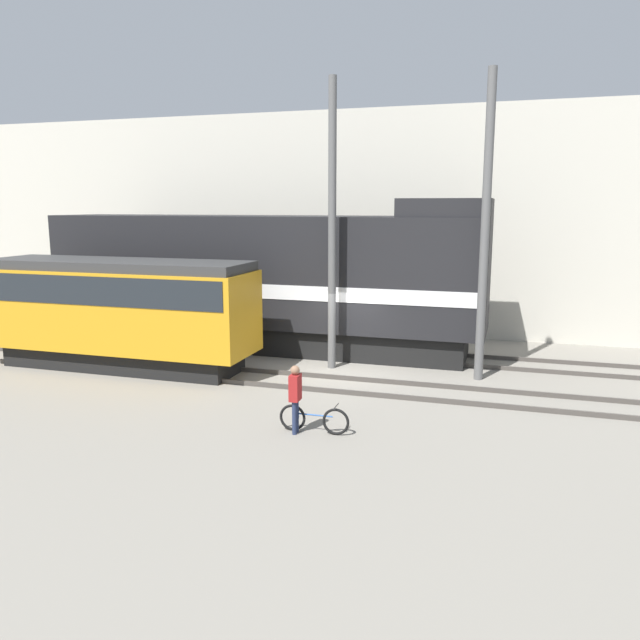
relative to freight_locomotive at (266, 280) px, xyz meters
name	(u,v)px	position (x,y,z in m)	size (l,w,h in m)	color
ground_plane	(337,374)	(3.55, -2.83, -2.61)	(120.00, 120.00, 0.00)	gray
track_near	(325,383)	(3.55, -4.12, -2.54)	(60.00, 1.51, 0.14)	#47423D
track_far	(358,353)	(3.55, 0.00, -2.54)	(60.00, 1.51, 0.14)	#47423D
building_backdrop	(396,222)	(3.55, 7.08, 1.99)	(41.00, 6.00, 9.20)	beige
freight_locomotive	(266,280)	(0.00, 0.00, 0.00)	(16.35, 3.04, 5.56)	black
streetcar	(120,307)	(-3.49, -4.12, -0.55)	(9.05, 2.54, 3.59)	black
bicycle	(314,419)	(4.44, -8.00, -2.28)	(1.73, 0.44, 0.72)	black
person	(295,393)	(4.03, -8.16, -1.60)	(0.23, 0.36, 1.66)	#232D4C
utility_pole_left	(332,227)	(3.16, -2.06, 2.03)	(0.26, 0.26, 9.28)	#595959
utility_pole_center	(485,230)	(7.92, -2.06, 2.02)	(0.27, 0.27, 9.25)	#595959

